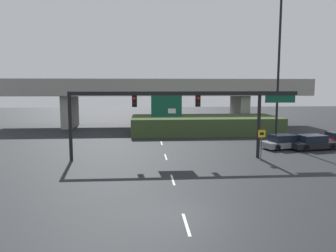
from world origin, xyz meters
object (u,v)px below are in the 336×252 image
(speed_limit_sign, at_px, (261,140))
(parked_sedan_mid_right, at_px, (313,143))
(signal_gantry, at_px, (181,103))
(parked_sedan_near_right, at_px, (283,142))
(highway_light_pole_near, at_px, (279,60))

(speed_limit_sign, relative_size, parked_sedan_mid_right, 0.53)
(signal_gantry, distance_m, speed_limit_sign, 7.29)
(parked_sedan_near_right, relative_size, parked_sedan_mid_right, 0.93)
(signal_gantry, xyz_separation_m, highway_light_pole_near, (11.01, 6.77, 4.15))
(parked_sedan_mid_right, bearing_deg, parked_sedan_near_right, 159.80)
(signal_gantry, xyz_separation_m, parked_sedan_mid_right, (13.29, 3.33, -4.03))
(signal_gantry, relative_size, highway_light_pole_near, 1.12)
(signal_gantry, bearing_deg, highway_light_pole_near, 31.61)
(speed_limit_sign, bearing_deg, highway_light_pole_near, 60.33)
(signal_gantry, height_order, highway_light_pole_near, highway_light_pole_near)
(highway_light_pole_near, xyz_separation_m, parked_sedan_near_right, (-0.42, -2.93, -8.19))
(highway_light_pole_near, distance_m, parked_sedan_mid_right, 9.16)
(speed_limit_sign, height_order, highway_light_pole_near, highway_light_pole_near)
(highway_light_pole_near, bearing_deg, parked_sedan_near_right, -98.17)
(highway_light_pole_near, relative_size, parked_sedan_near_right, 3.69)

